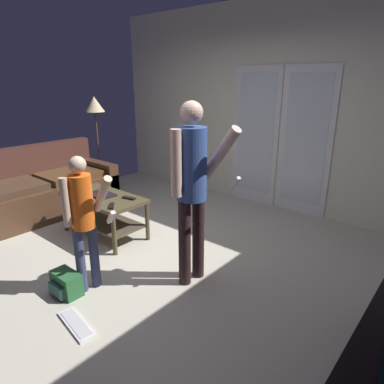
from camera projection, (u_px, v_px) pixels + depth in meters
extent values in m
cube|color=beige|center=(144.00, 258.00, 3.68)|extent=(5.53, 4.82, 0.02)
cube|color=silver|center=(262.00, 107.00, 4.95)|extent=(5.53, 0.06, 2.89)
cube|color=white|center=(255.00, 138.00, 5.09)|extent=(0.74, 0.02, 2.04)
cube|color=silver|center=(255.00, 135.00, 5.06)|extent=(0.58, 0.01, 1.74)
cube|color=white|center=(305.00, 144.00, 4.62)|extent=(0.74, 0.02, 2.04)
cube|color=silver|center=(305.00, 140.00, 4.60)|extent=(0.58, 0.01, 1.74)
cube|color=#492F20|center=(43.00, 199.00, 4.82)|extent=(0.90, 2.02, 0.44)
cube|color=#512E26|center=(25.00, 163.00, 4.90)|extent=(0.16, 2.02, 0.48)
cube|color=#492F20|center=(98.00, 179.00, 5.47)|extent=(0.90, 0.16, 0.60)
cube|color=#493424|center=(9.00, 188.00, 4.41)|extent=(0.66, 0.78, 0.09)
cube|color=brown|center=(69.00, 175.00, 5.02)|extent=(0.66, 0.78, 0.09)
cube|color=#4D452A|center=(103.00, 198.00, 4.07)|extent=(1.05, 0.55, 0.04)
cube|color=#4E4232|center=(105.00, 221.00, 4.16)|extent=(0.97, 0.47, 0.02)
cylinder|color=#4D452A|center=(65.00, 213.00, 4.27)|extent=(0.05, 0.05, 0.46)
cylinder|color=#4D452A|center=(114.00, 235.00, 3.67)|extent=(0.05, 0.05, 0.46)
cylinder|color=#4D452A|center=(98.00, 203.00, 4.62)|extent=(0.05, 0.05, 0.46)
cylinder|color=#4D452A|center=(147.00, 222.00, 4.02)|extent=(0.05, 0.05, 0.46)
cylinder|color=black|center=(185.00, 244.00, 3.10)|extent=(0.11, 0.11, 0.81)
cylinder|color=black|center=(198.00, 237.00, 3.22)|extent=(0.11, 0.11, 0.81)
cylinder|color=#355194|center=(192.00, 164.00, 2.93)|extent=(0.27, 0.27, 0.64)
sphere|color=beige|center=(192.00, 113.00, 2.80)|extent=(0.19, 0.19, 0.19)
cylinder|color=beige|center=(176.00, 164.00, 2.80)|extent=(0.09, 0.09, 0.57)
cylinder|color=beige|center=(220.00, 154.00, 2.91)|extent=(0.42, 0.13, 0.51)
cube|color=white|center=(235.00, 183.00, 2.87)|extent=(0.11, 0.05, 0.13)
cylinder|color=#353C5E|center=(80.00, 261.00, 3.01)|extent=(0.08, 0.08, 0.60)
cylinder|color=#353C5E|center=(94.00, 256.00, 3.10)|extent=(0.08, 0.08, 0.60)
cylinder|color=orange|center=(81.00, 202.00, 2.89)|extent=(0.20, 0.20, 0.47)
sphere|color=beige|center=(77.00, 165.00, 2.78)|extent=(0.14, 0.14, 0.14)
cylinder|color=beige|center=(66.00, 203.00, 2.79)|extent=(0.07, 0.07, 0.42)
cylinder|color=beige|center=(102.00, 194.00, 2.86)|extent=(0.32, 0.11, 0.37)
cube|color=white|center=(111.00, 217.00, 2.82)|extent=(0.11, 0.06, 0.13)
cylinder|color=#2B252A|center=(102.00, 188.00, 5.99)|extent=(0.26, 0.26, 0.02)
cylinder|color=brown|center=(98.00, 150.00, 5.78)|extent=(0.03, 0.03, 1.36)
cone|color=beige|center=(94.00, 104.00, 5.54)|extent=(0.32, 0.32, 0.25)
cube|color=#295F34|center=(67.00, 283.00, 3.03)|extent=(0.29, 0.16, 0.21)
cube|color=#33574B|center=(57.00, 291.00, 2.97)|extent=(0.20, 0.04, 0.10)
cube|color=white|center=(76.00, 324.00, 2.66)|extent=(0.45, 0.20, 0.02)
cube|color=silver|center=(76.00, 323.00, 2.66)|extent=(0.41, 0.16, 0.00)
cube|color=black|center=(101.00, 194.00, 4.08)|extent=(0.36, 0.26, 0.02)
cylinder|color=red|center=(75.00, 186.00, 4.24)|extent=(0.08, 0.08, 0.12)
cube|color=black|center=(129.00, 198.00, 3.96)|extent=(0.18, 0.09, 0.02)
cube|color=black|center=(112.00, 206.00, 3.71)|extent=(0.16, 0.15, 0.02)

